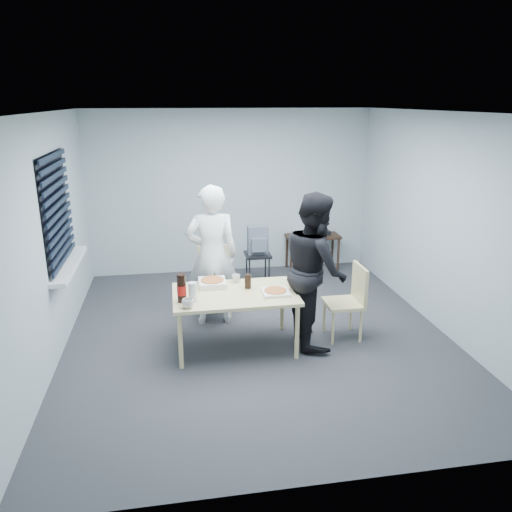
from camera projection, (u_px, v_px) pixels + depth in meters
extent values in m
plane|color=#323137|center=(258.00, 335.00, 6.04)|extent=(5.00, 5.00, 0.00)
plane|color=white|center=(258.00, 112.00, 5.26)|extent=(5.00, 5.00, 0.00)
plane|color=#A7B5B9|center=(231.00, 192.00, 8.00)|extent=(4.50, 0.00, 4.50)
plane|color=#A7B5B9|center=(323.00, 325.00, 3.30)|extent=(4.50, 0.00, 4.50)
plane|color=#A7B5B9|center=(49.00, 240.00, 5.29)|extent=(0.00, 5.00, 5.00)
plane|color=#A7B5B9|center=(442.00, 223.00, 6.01)|extent=(0.00, 5.00, 5.00)
plane|color=black|center=(56.00, 209.00, 5.59)|extent=(0.00, 1.30, 1.30)
cube|color=black|center=(59.00, 209.00, 5.60)|extent=(0.04, 1.30, 1.25)
cube|color=silver|center=(70.00, 265.00, 5.81)|extent=(0.18, 1.42, 0.05)
cube|color=beige|center=(235.00, 294.00, 5.56)|extent=(1.37, 0.87, 0.04)
cylinder|color=beige|center=(180.00, 341.00, 5.21)|extent=(0.05, 0.05, 0.63)
cylinder|color=beige|center=(179.00, 312.00, 5.91)|extent=(0.05, 0.05, 0.63)
cylinder|color=beige|center=(297.00, 332.00, 5.41)|extent=(0.05, 0.05, 0.63)
cylinder|color=beige|center=(282.00, 305.00, 6.11)|extent=(0.05, 0.05, 0.63)
cube|color=beige|center=(215.00, 283.00, 6.53)|extent=(0.42, 0.42, 0.04)
cube|color=beige|center=(214.00, 261.00, 6.64)|extent=(0.42, 0.04, 0.44)
cylinder|color=beige|center=(204.00, 305.00, 6.41)|extent=(0.03, 0.03, 0.41)
cylinder|color=beige|center=(202.00, 295.00, 6.73)|extent=(0.03, 0.03, 0.41)
cylinder|color=beige|center=(230.00, 303.00, 6.47)|extent=(0.03, 0.03, 0.41)
cylinder|color=beige|center=(227.00, 293.00, 6.79)|extent=(0.03, 0.03, 0.41)
cube|color=beige|center=(343.00, 303.00, 5.87)|extent=(0.42, 0.42, 0.04)
cube|color=beige|center=(360.00, 283.00, 5.83)|extent=(0.04, 0.42, 0.44)
cylinder|color=beige|center=(333.00, 328.00, 5.75)|extent=(0.03, 0.03, 0.41)
cylinder|color=beige|center=(324.00, 316.00, 6.07)|extent=(0.03, 0.03, 0.41)
cylinder|color=beige|center=(361.00, 326.00, 5.81)|extent=(0.03, 0.03, 0.41)
cylinder|color=beige|center=(351.00, 314.00, 6.13)|extent=(0.03, 0.03, 0.41)
imported|color=white|center=(212.00, 256.00, 6.15)|extent=(0.65, 0.42, 1.77)
imported|color=black|center=(315.00, 269.00, 5.65)|extent=(0.47, 0.86, 1.77)
cube|color=#351B15|center=(313.00, 236.00, 8.23)|extent=(0.88, 0.39, 0.04)
cylinder|color=#351B15|center=(291.00, 257.00, 8.10)|extent=(0.04, 0.04, 0.55)
cylinder|color=#351B15|center=(287.00, 252.00, 8.40)|extent=(0.04, 0.04, 0.55)
cylinder|color=#351B15|center=(338.00, 255.00, 8.23)|extent=(0.04, 0.04, 0.55)
cylinder|color=#351B15|center=(332.00, 249.00, 8.52)|extent=(0.04, 0.04, 0.55)
cube|color=black|center=(258.00, 255.00, 7.48)|extent=(0.38, 0.38, 0.04)
cylinder|color=black|center=(250.00, 275.00, 7.39)|extent=(0.04, 0.04, 0.48)
cylinder|color=black|center=(247.00, 269.00, 7.67)|extent=(0.04, 0.04, 0.48)
cylinder|color=black|center=(269.00, 274.00, 7.44)|extent=(0.04, 0.04, 0.48)
cylinder|color=black|center=(265.00, 267.00, 7.72)|extent=(0.04, 0.04, 0.48)
cube|color=slate|center=(258.00, 240.00, 7.41)|extent=(0.30, 0.16, 0.42)
cube|color=slate|center=(259.00, 245.00, 7.32)|extent=(0.22, 0.06, 0.20)
cube|color=white|center=(212.00, 284.00, 5.76)|extent=(0.31, 0.31, 0.03)
cube|color=white|center=(212.00, 282.00, 5.75)|extent=(0.31, 0.31, 0.03)
cylinder|color=#CC7F38|center=(212.00, 280.00, 5.74)|extent=(0.26, 0.26, 0.01)
cube|color=white|center=(275.00, 292.00, 5.53)|extent=(0.29, 0.29, 0.03)
cylinder|color=#CC7F38|center=(275.00, 290.00, 5.53)|extent=(0.25, 0.25, 0.01)
imported|color=silver|center=(188.00, 303.00, 5.14)|extent=(0.17, 0.17, 0.10)
imported|color=silver|center=(236.00, 279.00, 5.86)|extent=(0.10, 0.10, 0.09)
cylinder|color=black|center=(248.00, 281.00, 5.66)|extent=(0.10, 0.10, 0.17)
cylinder|color=black|center=(182.00, 288.00, 5.26)|extent=(0.09, 0.09, 0.31)
cylinder|color=red|center=(182.00, 290.00, 5.27)|extent=(0.10, 0.10, 0.10)
cylinder|color=silver|center=(193.00, 292.00, 5.29)|extent=(0.12, 0.12, 0.21)
torus|color=red|center=(264.00, 300.00, 5.36)|extent=(0.07, 0.07, 0.00)
cube|color=white|center=(304.00, 235.00, 8.20)|extent=(0.28, 0.35, 0.01)
cube|color=black|center=(326.00, 233.00, 8.24)|extent=(0.17, 0.14, 0.06)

